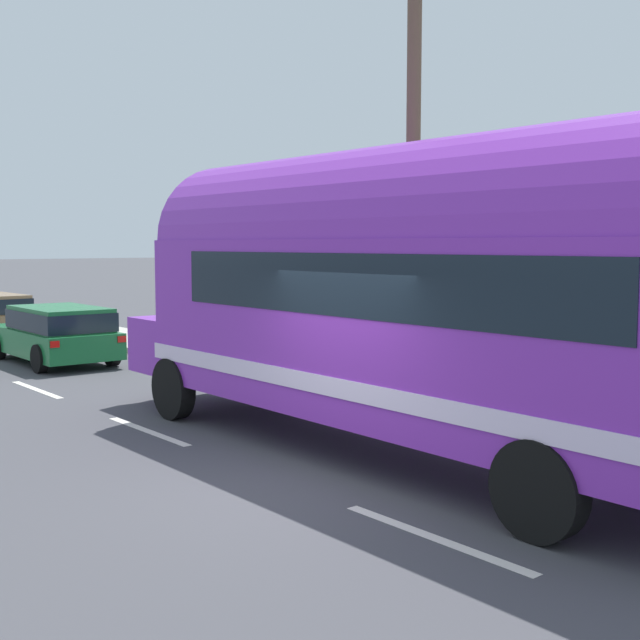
% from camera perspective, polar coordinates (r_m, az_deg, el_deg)
% --- Properties ---
extents(ground_plane, '(300.00, 300.00, 0.00)m').
position_cam_1_polar(ground_plane, '(9.74, -1.41, -11.62)').
color(ground_plane, '#424247').
extents(lane_markings, '(3.92, 80.00, 0.01)m').
position_cam_1_polar(lane_markings, '(22.29, -16.95, -2.22)').
color(lane_markings, silver).
rests_on(lane_markings, ground).
extents(sidewalk_slab, '(2.26, 90.00, 0.15)m').
position_cam_1_polar(sidewalk_slab, '(20.54, -7.80, -2.47)').
color(sidewalk_slab, '#ADA89E').
rests_on(sidewalk_slab, ground).
extents(utility_pole, '(1.80, 0.24, 8.50)m').
position_cam_1_polar(utility_pole, '(14.00, 6.52, 11.79)').
color(utility_pole, brown).
rests_on(utility_pole, ground).
extents(painted_bus, '(2.64, 11.63, 4.12)m').
position_cam_1_polar(painted_bus, '(10.45, 7.48, 2.34)').
color(painted_bus, purple).
rests_on(painted_bus, ground).
extents(car_lead, '(1.94, 4.25, 1.37)m').
position_cam_1_polar(car_lead, '(20.39, -17.88, -0.74)').
color(car_lead, '#196633').
rests_on(car_lead, ground).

